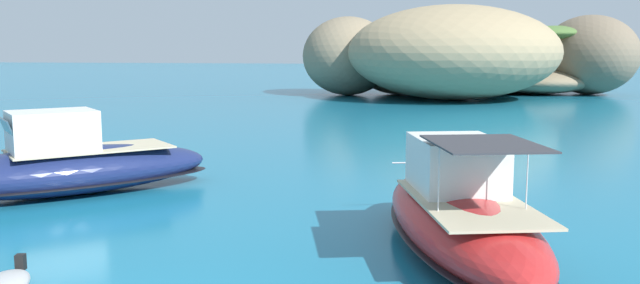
# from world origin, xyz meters

# --- Properties ---
(islet_large) EXTENTS (28.61, 31.44, 9.39)m
(islet_large) POSITION_xyz_m (4.32, 62.62, 4.36)
(islet_large) COLOR #9E8966
(islet_large) RESTS_ON ground
(islet_small) EXTENTS (22.61, 22.53, 8.74)m
(islet_small) POSITION_xyz_m (18.02, 70.95, 3.34)
(islet_small) COLOR #756651
(islet_small) RESTS_ON ground
(motorboat_red) EXTENTS (5.32, 10.33, 3.10)m
(motorboat_red) POSITION_xyz_m (6.00, 6.69, 0.98)
(motorboat_red) COLOR red
(motorboat_red) RESTS_ON ground
(motorboat_navy) EXTENTS (9.68, 9.19, 3.03)m
(motorboat_navy) POSITION_xyz_m (-7.46, 11.41, 1.01)
(motorboat_navy) COLOR navy
(motorboat_navy) RESTS_ON ground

